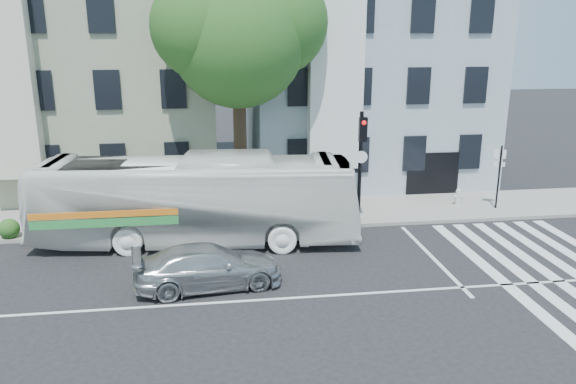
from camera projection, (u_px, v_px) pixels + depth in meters
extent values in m
plane|color=black|center=(258.00, 300.00, 16.93)|extent=(120.00, 120.00, 0.00)
cube|color=gray|center=(243.00, 215.00, 24.53)|extent=(80.00, 4.00, 0.15)
cube|color=gray|center=(96.00, 79.00, 28.80)|extent=(12.00, 10.00, 11.00)
cube|color=#8FA0AB|center=(361.00, 76.00, 30.63)|extent=(12.00, 10.00, 11.00)
cylinder|color=#2D2116|center=(241.00, 157.00, 24.32)|extent=(0.56, 0.56, 5.20)
sphere|color=#15431B|center=(238.00, 40.00, 22.97)|extent=(5.60, 5.60, 5.60)
sphere|color=#15431B|center=(275.00, 22.00, 23.37)|extent=(4.40, 4.40, 4.40)
sphere|color=#15431B|center=(203.00, 27.00, 22.37)|extent=(4.20, 4.20, 4.20)
sphere|color=#15431B|center=(224.00, 64.00, 23.74)|extent=(3.40, 3.40, 3.40)
imported|color=white|center=(196.00, 200.00, 21.18)|extent=(4.03, 12.42, 3.40)
imported|color=#AEB1B5|center=(209.00, 267.00, 17.69)|extent=(2.47, 4.86, 1.35)
cylinder|color=black|center=(360.00, 170.00, 22.88)|extent=(0.16, 0.16, 4.77)
cube|color=black|center=(363.00, 129.00, 22.17)|extent=(0.33, 0.26, 0.97)
sphere|color=red|center=(364.00, 123.00, 21.97)|extent=(0.18, 0.18, 0.18)
cylinder|color=white|center=(361.00, 157.00, 22.58)|extent=(0.50, 0.05, 0.50)
cylinder|color=beige|center=(458.00, 198.00, 25.73)|extent=(0.25, 0.25, 0.63)
sphere|color=beige|center=(459.00, 191.00, 25.63)|extent=(0.23, 0.23, 0.23)
cylinder|color=beige|center=(458.00, 196.00, 25.70)|extent=(0.43, 0.16, 0.15)
cylinder|color=black|center=(499.00, 177.00, 24.95)|extent=(0.08, 0.08, 2.86)
cube|color=white|center=(500.00, 154.00, 24.76)|extent=(0.50, 0.21, 0.40)
cube|color=white|center=(499.00, 164.00, 24.89)|extent=(0.50, 0.21, 0.21)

